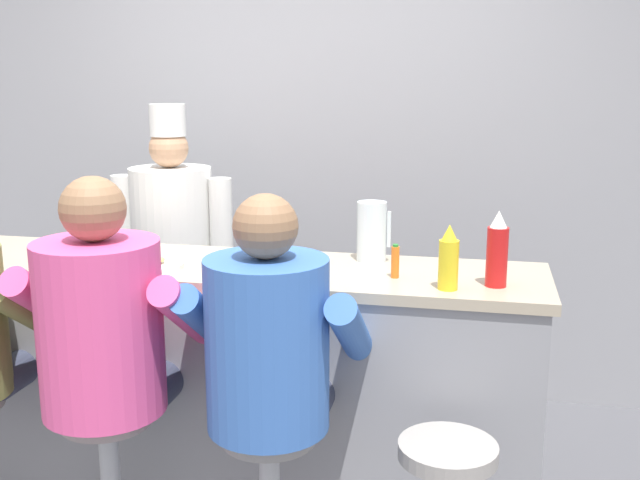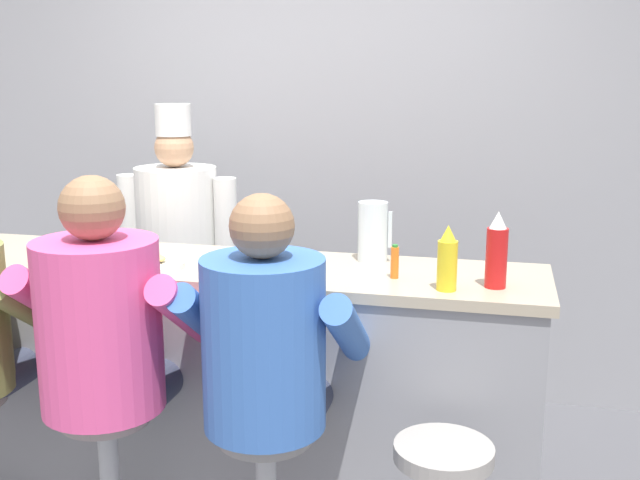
{
  "view_description": "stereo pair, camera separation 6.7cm",
  "coord_description": "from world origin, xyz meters",
  "px_view_note": "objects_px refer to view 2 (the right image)",
  "views": [
    {
      "loc": [
        0.97,
        -2.42,
        1.75
      ],
      "look_at": [
        0.38,
        0.26,
        1.15
      ],
      "focal_mm": 42.0,
      "sensor_mm": 36.0,
      "label": 1
    },
    {
      "loc": [
        1.03,
        -2.4,
        1.75
      ],
      "look_at": [
        0.38,
        0.26,
        1.15
      ],
      "focal_mm": 42.0,
      "sensor_mm": 36.0,
      "label": 2
    }
  ],
  "objects_px": {
    "coffee_mug_blue": "(249,268)",
    "hot_sauce_bottle_orange": "(395,262)",
    "coffee_mug_white": "(104,246)",
    "diner_seated_pink": "(106,333)",
    "water_pitcher_clear": "(373,232)",
    "ketchup_bottle_red": "(497,252)",
    "cook_in_whites_near": "(178,250)",
    "diner_seated_blue": "(267,352)",
    "mustard_bottle_yellow": "(447,260)",
    "breakfast_plate": "(152,263)"
  },
  "relations": [
    {
      "from": "hot_sauce_bottle_orange",
      "to": "water_pitcher_clear",
      "type": "xyz_separation_m",
      "value": [
        -0.12,
        0.24,
        0.06
      ]
    },
    {
      "from": "diner_seated_blue",
      "to": "mustard_bottle_yellow",
      "type": "bearing_deg",
      "value": 29.65
    },
    {
      "from": "diner_seated_blue",
      "to": "coffee_mug_white",
      "type": "bearing_deg",
      "value": 151.06
    },
    {
      "from": "breakfast_plate",
      "to": "diner_seated_pink",
      "type": "xyz_separation_m",
      "value": [
        -0.0,
        -0.37,
        -0.16
      ]
    },
    {
      "from": "diner_seated_blue",
      "to": "hot_sauce_bottle_orange",
      "type": "bearing_deg",
      "value": 50.34
    },
    {
      "from": "mustard_bottle_yellow",
      "to": "diner_seated_blue",
      "type": "xyz_separation_m",
      "value": [
        -0.55,
        -0.31,
        -0.27
      ]
    },
    {
      "from": "mustard_bottle_yellow",
      "to": "cook_in_whites_near",
      "type": "relative_size",
      "value": 0.14
    },
    {
      "from": "water_pitcher_clear",
      "to": "breakfast_plate",
      "type": "relative_size",
      "value": 0.94
    },
    {
      "from": "water_pitcher_clear",
      "to": "coffee_mug_white",
      "type": "relative_size",
      "value": 1.78
    },
    {
      "from": "coffee_mug_white",
      "to": "mustard_bottle_yellow",
      "type": "bearing_deg",
      "value": -6.26
    },
    {
      "from": "water_pitcher_clear",
      "to": "diner_seated_blue",
      "type": "relative_size",
      "value": 0.17
    },
    {
      "from": "water_pitcher_clear",
      "to": "cook_in_whites_near",
      "type": "xyz_separation_m",
      "value": [
        -1.09,
        0.55,
        -0.26
      ]
    },
    {
      "from": "mustard_bottle_yellow",
      "to": "coffee_mug_blue",
      "type": "distance_m",
      "value": 0.71
    },
    {
      "from": "cook_in_whites_near",
      "to": "diner_seated_pink",
      "type": "bearing_deg",
      "value": -77.17
    },
    {
      "from": "diner_seated_pink",
      "to": "cook_in_whites_near",
      "type": "distance_m",
      "value": 1.24
    },
    {
      "from": "diner_seated_blue",
      "to": "cook_in_whites_near",
      "type": "xyz_separation_m",
      "value": [
        -0.86,
        1.21,
        0.02
      ]
    },
    {
      "from": "hot_sauce_bottle_orange",
      "to": "coffee_mug_white",
      "type": "relative_size",
      "value": 0.94
    },
    {
      "from": "coffee_mug_blue",
      "to": "diner_seated_blue",
      "type": "distance_m",
      "value": 0.39
    },
    {
      "from": "coffee_mug_white",
      "to": "ketchup_bottle_red",
      "type": "bearing_deg",
      "value": -2.8
    },
    {
      "from": "water_pitcher_clear",
      "to": "diner_seated_pink",
      "type": "xyz_separation_m",
      "value": [
        -0.81,
        -0.66,
        -0.26
      ]
    },
    {
      "from": "coffee_mug_blue",
      "to": "water_pitcher_clear",
      "type": "bearing_deg",
      "value": 43.48
    },
    {
      "from": "water_pitcher_clear",
      "to": "coffee_mug_white",
      "type": "xyz_separation_m",
      "value": [
        -1.07,
        -0.2,
        -0.07
      ]
    },
    {
      "from": "ketchup_bottle_red",
      "to": "mustard_bottle_yellow",
      "type": "xyz_separation_m",
      "value": [
        -0.16,
        -0.08,
        -0.02
      ]
    },
    {
      "from": "ketchup_bottle_red",
      "to": "diner_seated_pink",
      "type": "height_order",
      "value": "diner_seated_pink"
    },
    {
      "from": "coffee_mug_white",
      "to": "diner_seated_blue",
      "type": "relative_size",
      "value": 0.1
    },
    {
      "from": "breakfast_plate",
      "to": "hot_sauce_bottle_orange",
      "type": "bearing_deg",
      "value": 3.5
    },
    {
      "from": "mustard_bottle_yellow",
      "to": "water_pitcher_clear",
      "type": "xyz_separation_m",
      "value": [
        -0.32,
        0.35,
        0.01
      ]
    },
    {
      "from": "hot_sauce_bottle_orange",
      "to": "breakfast_plate",
      "type": "bearing_deg",
      "value": -176.5
    },
    {
      "from": "diner_seated_pink",
      "to": "cook_in_whites_near",
      "type": "relative_size",
      "value": 0.89
    },
    {
      "from": "coffee_mug_blue",
      "to": "hot_sauce_bottle_orange",
      "type": "bearing_deg",
      "value": 14.41
    },
    {
      "from": "mustard_bottle_yellow",
      "to": "cook_in_whites_near",
      "type": "distance_m",
      "value": 1.69
    },
    {
      "from": "coffee_mug_blue",
      "to": "diner_seated_blue",
      "type": "xyz_separation_m",
      "value": [
        0.16,
        -0.29,
        -0.2
      ]
    },
    {
      "from": "diner_seated_blue",
      "to": "diner_seated_pink",
      "type": "bearing_deg",
      "value": 179.8
    },
    {
      "from": "coffee_mug_white",
      "to": "breakfast_plate",
      "type": "bearing_deg",
      "value": -20.4
    },
    {
      "from": "mustard_bottle_yellow",
      "to": "ketchup_bottle_red",
      "type": "bearing_deg",
      "value": 25.2
    },
    {
      "from": "coffee_mug_blue",
      "to": "mustard_bottle_yellow",
      "type": "bearing_deg",
      "value": 1.5
    },
    {
      "from": "diner_seated_pink",
      "to": "coffee_mug_white",
      "type": "bearing_deg",
      "value": 119.12
    },
    {
      "from": "breakfast_plate",
      "to": "cook_in_whites_near",
      "type": "xyz_separation_m",
      "value": [
        -0.28,
        0.84,
        -0.15
      ]
    },
    {
      "from": "diner_seated_pink",
      "to": "cook_in_whites_near",
      "type": "xyz_separation_m",
      "value": [
        -0.28,
        1.21,
        0.0
      ]
    },
    {
      "from": "ketchup_bottle_red",
      "to": "diner_seated_pink",
      "type": "xyz_separation_m",
      "value": [
        -1.29,
        -0.39,
        -0.27
      ]
    },
    {
      "from": "hot_sauce_bottle_orange",
      "to": "water_pitcher_clear",
      "type": "bearing_deg",
      "value": 117.19
    },
    {
      "from": "coffee_mug_blue",
      "to": "breakfast_plate",
      "type": "bearing_deg",
      "value": 169.97
    },
    {
      "from": "ketchup_bottle_red",
      "to": "cook_in_whites_near",
      "type": "relative_size",
      "value": 0.17
    },
    {
      "from": "diner_seated_blue",
      "to": "cook_in_whites_near",
      "type": "height_order",
      "value": "cook_in_whites_near"
    },
    {
      "from": "ketchup_bottle_red",
      "to": "coffee_mug_blue",
      "type": "relative_size",
      "value": 2.04
    },
    {
      "from": "mustard_bottle_yellow",
      "to": "coffee_mug_blue",
      "type": "relative_size",
      "value": 1.73
    },
    {
      "from": "ketchup_bottle_red",
      "to": "cook_in_whites_near",
      "type": "bearing_deg",
      "value": 152.31
    },
    {
      "from": "coffee_mug_white",
      "to": "diner_seated_pink",
      "type": "bearing_deg",
      "value": -60.88
    },
    {
      "from": "hot_sauce_bottle_orange",
      "to": "coffee_mug_white",
      "type": "bearing_deg",
      "value": 178.13
    },
    {
      "from": "ketchup_bottle_red",
      "to": "breakfast_plate",
      "type": "relative_size",
      "value": 1.07
    }
  ]
}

